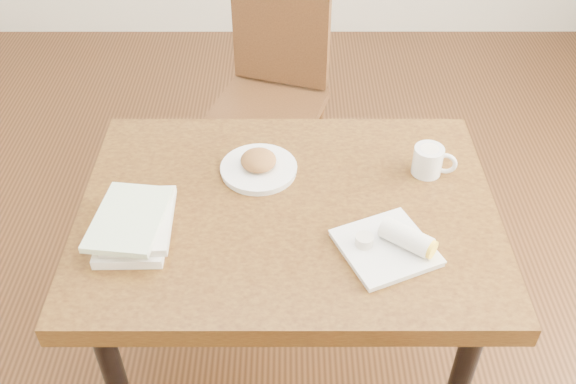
{
  "coord_description": "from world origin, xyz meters",
  "views": [
    {
      "loc": [
        -0.0,
        -1.29,
        1.92
      ],
      "look_at": [
        0.0,
        0.0,
        0.8
      ],
      "focal_mm": 40.0,
      "sensor_mm": 36.0,
      "label": 1
    }
  ],
  "objects_px": {
    "plate_scone": "(259,166)",
    "plate_burrito": "(392,244)",
    "coffee_mug": "(429,160)",
    "table": "(288,229)",
    "book_stack": "(135,224)",
    "chair_far": "(273,84)"
  },
  "relations": [
    {
      "from": "coffee_mug",
      "to": "book_stack",
      "type": "relative_size",
      "value": 0.46
    },
    {
      "from": "chair_far",
      "to": "plate_scone",
      "type": "bearing_deg",
      "value": -91.63
    },
    {
      "from": "table",
      "to": "chair_far",
      "type": "distance_m",
      "value": 0.97
    },
    {
      "from": "book_stack",
      "to": "coffee_mug",
      "type": "bearing_deg",
      "value": 17.34
    },
    {
      "from": "table",
      "to": "coffee_mug",
      "type": "height_order",
      "value": "coffee_mug"
    },
    {
      "from": "plate_scone",
      "to": "book_stack",
      "type": "xyz_separation_m",
      "value": [
        -0.31,
        -0.25,
        0.01
      ]
    },
    {
      "from": "book_stack",
      "to": "chair_far",
      "type": "bearing_deg",
      "value": 72.63
    },
    {
      "from": "table",
      "to": "plate_scone",
      "type": "bearing_deg",
      "value": 119.73
    },
    {
      "from": "table",
      "to": "plate_burrito",
      "type": "bearing_deg",
      "value": -32.79
    },
    {
      "from": "plate_scone",
      "to": "book_stack",
      "type": "relative_size",
      "value": 0.81
    },
    {
      "from": "plate_burrito",
      "to": "chair_far",
      "type": "bearing_deg",
      "value": 105.96
    },
    {
      "from": "plate_burrito",
      "to": "plate_scone",
      "type": "bearing_deg",
      "value": 137.56
    },
    {
      "from": "plate_scone",
      "to": "coffee_mug",
      "type": "relative_size",
      "value": 1.78
    },
    {
      "from": "table",
      "to": "book_stack",
      "type": "distance_m",
      "value": 0.42
    },
    {
      "from": "table",
      "to": "plate_burrito",
      "type": "distance_m",
      "value": 0.33
    },
    {
      "from": "chair_far",
      "to": "plate_scone",
      "type": "xyz_separation_m",
      "value": [
        -0.02,
        -0.81,
        0.22
      ]
    },
    {
      "from": "plate_scone",
      "to": "plate_burrito",
      "type": "distance_m",
      "value": 0.47
    },
    {
      "from": "plate_burrito",
      "to": "coffee_mug",
      "type": "bearing_deg",
      "value": 65.62
    },
    {
      "from": "plate_scone",
      "to": "plate_burrito",
      "type": "height_order",
      "value": "plate_burrito"
    },
    {
      "from": "table",
      "to": "coffee_mug",
      "type": "distance_m",
      "value": 0.45
    },
    {
      "from": "plate_scone",
      "to": "coffee_mug",
      "type": "bearing_deg",
      "value": -0.41
    },
    {
      "from": "plate_scone",
      "to": "table",
      "type": "bearing_deg",
      "value": -60.27
    }
  ]
}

